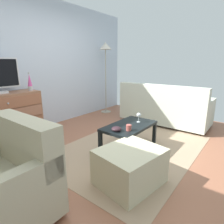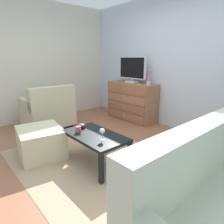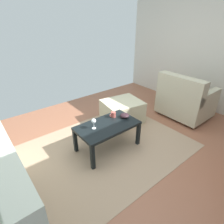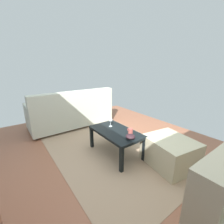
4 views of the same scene
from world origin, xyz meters
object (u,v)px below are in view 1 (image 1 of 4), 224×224
object	(u,v)px
lava_lamp	(30,83)
coffee_table	(129,128)
mug	(129,128)
wine_glass	(139,115)
armchair	(2,182)
standing_lamp	(106,53)
bowl_decorative	(116,129)
dresser	(4,119)
couch_large	(163,108)
ottoman	(130,166)

from	to	relation	value
lava_lamp	coffee_table	xyz separation A→B (m)	(0.57, -1.81, -0.65)
coffee_table	mug	xyz separation A→B (m)	(-0.21, -0.13, 0.10)
wine_glass	armchair	size ratio (longest dim) A/B	0.17
wine_glass	armchair	distance (m)	2.07
standing_lamp	armchair	bearing A→B (deg)	-154.34
lava_lamp	standing_lamp	size ratio (longest dim) A/B	0.18
wine_glass	bowl_decorative	xyz separation A→B (m)	(-0.56, 0.04, -0.08)
wine_glass	dresser	bearing A→B (deg)	124.19
bowl_decorative	couch_large	size ratio (longest dim) A/B	0.07
wine_glass	mug	xyz separation A→B (m)	(-0.43, -0.09, -0.07)
lava_lamp	armchair	xyz separation A→B (m)	(-1.27, -1.66, -0.66)
bowl_decorative	couch_large	world-z (taller)	couch_large
wine_glass	ottoman	world-z (taller)	wine_glass
dresser	bowl_decorative	xyz separation A→B (m)	(0.73, -1.86, 0.02)
coffee_table	couch_large	world-z (taller)	couch_large
coffee_table	ottoman	world-z (taller)	coffee_table
wine_glass	armchair	world-z (taller)	armchair
couch_large	standing_lamp	world-z (taller)	standing_lamp
armchair	mug	bearing A→B (deg)	-9.71
dresser	couch_large	xyz separation A→B (m)	(2.72, -1.74, -0.08)
mug	ottoman	world-z (taller)	mug
dresser	ottoman	bearing A→B (deg)	-81.44
coffee_table	bowl_decorative	size ratio (longest dim) A/B	6.38
wine_glass	lava_lamp	bearing A→B (deg)	112.83
dresser	mug	xyz separation A→B (m)	(0.86, -1.99, 0.03)
wine_glass	ottoman	xyz separation A→B (m)	(-0.94, -0.44, -0.33)
coffee_table	wine_glass	bearing A→B (deg)	-10.87
coffee_table	armchair	distance (m)	1.85
couch_large	ottoman	bearing A→B (deg)	-165.77
lava_lamp	mug	world-z (taller)	lava_lamp
ottoman	bowl_decorative	bearing A→B (deg)	51.35
coffee_table	standing_lamp	world-z (taller)	standing_lamp
mug	ottoman	distance (m)	0.67
bowl_decorative	standing_lamp	xyz separation A→B (m)	(1.96, 1.81, 1.16)
armchair	lava_lamp	bearing A→B (deg)	52.64
mug	couch_large	bearing A→B (deg)	7.66
couch_large	standing_lamp	xyz separation A→B (m)	(-0.03, 1.69, 1.26)
couch_large	standing_lamp	bearing A→B (deg)	90.92
bowl_decorative	ottoman	distance (m)	0.66
couch_large	armchair	size ratio (longest dim) A/B	2.11
coffee_table	mug	distance (m)	0.27
mug	bowl_decorative	size ratio (longest dim) A/B	0.79
mug	standing_lamp	bearing A→B (deg)	46.66
armchair	standing_lamp	world-z (taller)	standing_lamp
mug	bowl_decorative	distance (m)	0.18
coffee_table	mug	size ratio (longest dim) A/B	8.10
lava_lamp	couch_large	world-z (taller)	lava_lamp
bowl_decorative	armchair	xyz separation A→B (m)	(-1.49, 0.15, -0.10)
lava_lamp	coffee_table	size ratio (longest dim) A/B	0.36
wine_glass	mug	size ratio (longest dim) A/B	1.38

